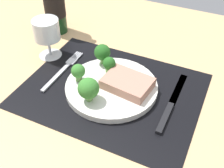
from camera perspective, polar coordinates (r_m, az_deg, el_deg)
The scene contains 12 objects.
ground_plane at distance 74.19cm, azimuth -0.11°, elevation -2.14°, with size 140.00×110.00×3.00cm, color tan.
placemat at distance 73.08cm, azimuth -0.11°, elevation -1.19°, with size 45.14×34.96×0.30cm, color black.
plate at distance 72.45cm, azimuth -0.11°, elevation -0.63°, with size 23.65×23.65×1.60cm, color silver.
steak at distance 70.59cm, azimuth 3.14°, elevation 0.18°, with size 11.75×8.50×2.51cm, color tan.
broccoli_near_steak at distance 65.69cm, azimuth -4.77°, elevation -0.94°, with size 5.13×5.13×6.21cm.
broccoli_center at distance 74.45cm, azimuth -0.57°, elevation 4.06°, with size 3.39×3.39×4.56cm.
broccoli_front_edge at distance 71.94cm, azimuth -6.84°, elevation 2.51°, with size 3.63×3.63×4.90cm.
broccoli_back_left at distance 77.15cm, azimuth -1.97°, elevation 6.39°, with size 4.46×4.46×5.86cm.
fork at distance 80.11cm, azimuth -9.84°, elevation 2.87°, with size 2.40×19.20×0.50cm.
knife at distance 69.74cm, azimuth 11.73°, elevation -4.29°, with size 1.80×23.00×0.80cm.
wine_bottle at distance 94.55cm, azimuth -11.68°, elevation 16.16°, with size 6.75×6.75×29.81cm.
wine_glass at distance 83.27cm, azimuth -13.06°, elevation 10.20°, with size 7.47×7.47×11.73cm.
Camera 1 is at (23.35, -48.97, 49.11)cm, focal length 45.25 mm.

